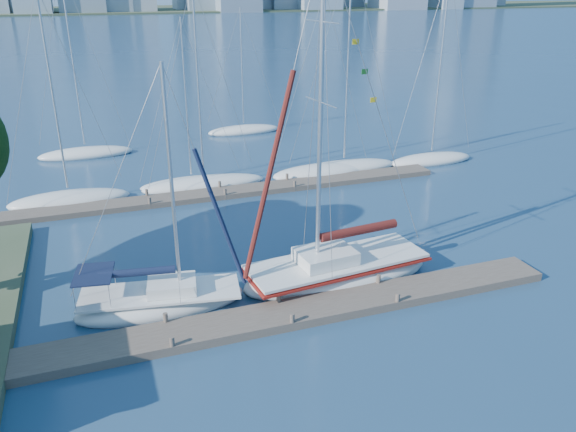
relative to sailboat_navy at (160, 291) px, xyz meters
name	(u,v)px	position (x,y,z in m)	size (l,w,h in m)	color
ground	(285,319)	(4.95, -2.65, -0.92)	(700.00, 700.00, 0.00)	navy
near_dock	(285,315)	(4.95, -2.65, -0.72)	(26.00, 2.00, 0.40)	#4F443A
far_dock	(237,191)	(6.95, 13.35, -0.74)	(30.00, 1.80, 0.36)	#4F443A
far_shore	(91,11)	(4.95, 317.35, -0.92)	(800.00, 100.00, 1.50)	#38472D
sailboat_navy	(160,291)	(0.00, 0.00, 0.00)	(7.83, 3.62, 11.34)	silver
sailboat_maroon	(337,259)	(8.48, -0.19, 0.25)	(9.83, 4.03, 15.88)	silver
bg_boat_0	(70,199)	(-3.98, 15.29, -0.63)	(8.07, 5.45, 13.84)	silver
bg_boat_1	(192,183)	(4.33, 16.12, -0.69)	(7.52, 2.66, 11.86)	silver
bg_boat_2	(204,184)	(5.11, 15.47, -0.64)	(9.04, 5.67, 14.30)	silver
bg_boat_3	(321,171)	(14.06, 15.24, -0.63)	(7.71, 2.63, 13.57)	silver
bg_boat_4	(344,167)	(16.13, 15.57, -0.62)	(8.95, 3.06, 16.18)	silver
bg_boat_5	(431,159)	(23.80, 15.26, -0.63)	(7.47, 2.64, 15.26)	silver
bg_boat_6	(86,153)	(-2.74, 26.55, -0.62)	(8.00, 4.73, 15.48)	silver
bg_boat_7	(244,130)	(12.02, 29.95, -0.66)	(7.40, 4.94, 11.97)	silver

